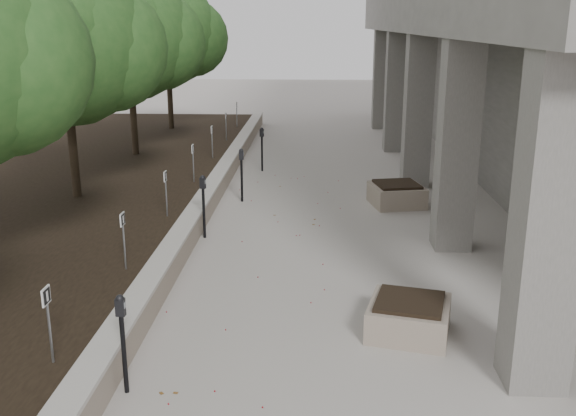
% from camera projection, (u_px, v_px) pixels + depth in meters
% --- Properties ---
extents(retaining_wall, '(0.39, 26.00, 0.50)m').
position_uv_depth(retaining_wall, '(212.00, 193.00, 15.78)').
color(retaining_wall, '#A0907F').
rests_on(retaining_wall, ground).
extents(planting_bed, '(7.00, 26.00, 0.40)m').
position_uv_depth(planting_bed, '(65.00, 193.00, 15.96)').
color(planting_bed, black).
rests_on(planting_bed, ground).
extents(crabapple_tree_3, '(4.60, 4.00, 5.44)m').
position_uv_depth(crabapple_tree_3, '(66.00, 77.00, 14.16)').
color(crabapple_tree_3, '#26531F').
rests_on(crabapple_tree_3, planting_bed).
extents(crabapple_tree_4, '(4.60, 4.00, 5.44)m').
position_uv_depth(crabapple_tree_4, '(130.00, 63.00, 18.96)').
color(crabapple_tree_4, '#26531F').
rests_on(crabapple_tree_4, planting_bed).
extents(crabapple_tree_5, '(4.60, 4.00, 5.44)m').
position_uv_depth(crabapple_tree_5, '(168.00, 55.00, 23.76)').
color(crabapple_tree_5, '#26531F').
rests_on(crabapple_tree_5, planting_bed).
extents(parking_sign_2, '(0.04, 0.22, 0.96)m').
position_uv_depth(parking_sign_2, '(49.00, 325.00, 7.47)').
color(parking_sign_2, black).
rests_on(parking_sign_2, planting_bed).
extents(parking_sign_3, '(0.04, 0.22, 0.96)m').
position_uv_depth(parking_sign_3, '(124.00, 241.00, 10.35)').
color(parking_sign_3, black).
rests_on(parking_sign_3, planting_bed).
extents(parking_sign_4, '(0.04, 0.22, 0.96)m').
position_uv_depth(parking_sign_4, '(166.00, 194.00, 13.23)').
color(parking_sign_4, black).
rests_on(parking_sign_4, planting_bed).
extents(parking_sign_5, '(0.04, 0.22, 0.96)m').
position_uv_depth(parking_sign_5, '(193.00, 163.00, 16.11)').
color(parking_sign_5, black).
rests_on(parking_sign_5, planting_bed).
extents(parking_sign_6, '(0.04, 0.22, 0.96)m').
position_uv_depth(parking_sign_6, '(212.00, 142.00, 18.99)').
color(parking_sign_6, black).
rests_on(parking_sign_6, planting_bed).
extents(parking_sign_7, '(0.04, 0.22, 0.96)m').
position_uv_depth(parking_sign_7, '(226.00, 126.00, 21.87)').
color(parking_sign_7, black).
rests_on(parking_sign_7, planting_bed).
extents(parking_sign_8, '(0.04, 0.22, 0.96)m').
position_uv_depth(parking_sign_8, '(237.00, 114.00, 24.75)').
color(parking_sign_8, black).
rests_on(parking_sign_8, planting_bed).
extents(parking_meter_2, '(0.13, 0.09, 1.27)m').
position_uv_depth(parking_meter_2, '(123.00, 344.00, 7.54)').
color(parking_meter_2, black).
rests_on(parking_meter_2, ground).
extents(parking_meter_3, '(0.15, 0.12, 1.32)m').
position_uv_depth(parking_meter_3, '(204.00, 207.00, 13.09)').
color(parking_meter_3, black).
rests_on(parking_meter_3, ground).
extents(parking_meter_4, '(0.14, 0.10, 1.33)m').
position_uv_depth(parking_meter_4, '(242.00, 175.00, 15.78)').
color(parking_meter_4, black).
rests_on(parking_meter_4, ground).
extents(parking_meter_5, '(0.15, 0.13, 1.31)m').
position_uv_depth(parking_meter_5, '(262.00, 149.00, 19.06)').
color(parking_meter_5, black).
rests_on(parking_meter_5, ground).
extents(planter_front, '(1.34, 1.34, 0.52)m').
position_uv_depth(planter_front, '(409.00, 316.00, 9.12)').
color(planter_front, '#A0907F').
rests_on(planter_front, ground).
extents(planter_back, '(1.39, 1.39, 0.55)m').
position_uv_depth(planter_back, '(397.00, 194.00, 15.57)').
color(planter_back, '#A0907F').
rests_on(planter_back, ground).
extents(berry_scatter, '(3.30, 14.10, 0.02)m').
position_uv_depth(berry_scatter, '(270.00, 261.00, 11.94)').
color(berry_scatter, maroon).
rests_on(berry_scatter, ground).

